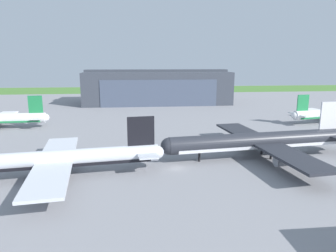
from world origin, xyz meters
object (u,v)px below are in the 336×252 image
object	(u,v)px
airliner_far_left	(336,114)
airliner_near_right	(51,160)
airliner_near_left	(260,141)
maintenance_hangar	(157,87)

from	to	relation	value
airliner_far_left	airliner_near_right	world-z (taller)	airliner_near_right
airliner_near_right	airliner_near_left	bearing A→B (deg)	10.28
maintenance_hangar	airliner_far_left	distance (m)	91.23
maintenance_hangar	airliner_near_right	xyz separation A→B (m)	(-29.26, -111.81, -5.12)
maintenance_hangar	airliner_far_left	size ratio (longest dim) A/B	2.02
airliner_near_left	airliner_near_right	world-z (taller)	airliner_near_left
airliner_far_left	airliner_near_right	bearing A→B (deg)	-153.19
airliner_near_left	maintenance_hangar	bearing A→B (deg)	100.09
maintenance_hangar	airliner_near_left	xyz separation A→B (m)	(18.37, -103.16, -4.78)
airliner_near_left	airliner_near_right	distance (m)	48.41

